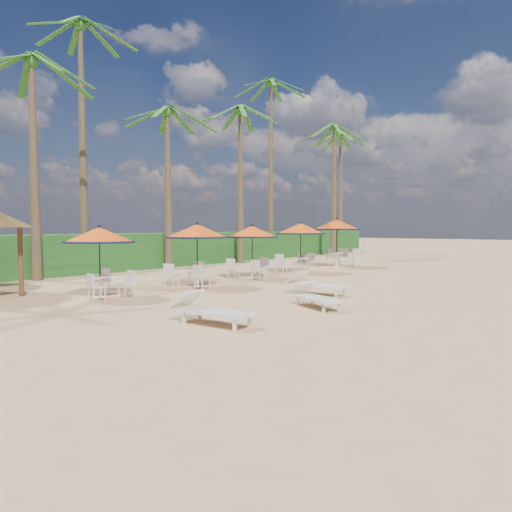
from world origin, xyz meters
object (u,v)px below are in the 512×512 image
(station_1, at_px, (196,239))
(lounger_near, at_px, (209,309))
(station_3, at_px, (300,235))
(station_4, at_px, (338,231))
(lounger_mid, at_px, (314,296))
(station_0, at_px, (101,244))
(station_2, at_px, (252,238))
(lounger_far, at_px, (314,284))

(station_1, relative_size, lounger_near, 1.15)
(station_3, relative_size, station_4, 0.91)
(lounger_mid, bearing_deg, station_3, 152.09)
(station_0, height_order, station_1, station_1)
(station_3, distance_m, lounger_mid, 10.36)
(station_3, bearing_deg, station_2, -92.69)
(station_3, xyz_separation_m, station_4, (-0.18, 4.08, 0.18))
(station_0, relative_size, lounger_far, 1.10)
(station_1, relative_size, lounger_far, 1.15)
(station_1, xyz_separation_m, station_2, (-0.29, 3.63, -0.04))
(station_3, bearing_deg, lounger_far, -54.28)
(lounger_mid, bearing_deg, station_1, -165.77)
(lounger_near, relative_size, lounger_mid, 1.07)
(station_1, distance_m, lounger_mid, 6.00)
(station_1, distance_m, station_2, 3.64)
(station_0, bearing_deg, lounger_mid, 20.60)
(station_4, bearing_deg, lounger_mid, -64.54)
(station_3, relative_size, lounger_near, 1.18)
(station_2, xyz_separation_m, station_3, (0.16, 3.47, 0.10))
(station_3, bearing_deg, lounger_near, -66.62)
(station_3, bearing_deg, station_4, 92.53)
(station_1, xyz_separation_m, lounger_mid, (5.67, -1.36, -1.41))
(station_1, height_order, station_2, station_1)
(station_3, xyz_separation_m, lounger_near, (5.13, -11.87, -1.43))
(station_0, bearing_deg, lounger_near, -11.54)
(lounger_far, bearing_deg, lounger_mid, -59.27)
(station_4, relative_size, lounger_near, 1.30)
(station_2, bearing_deg, lounger_far, -30.59)
(station_0, bearing_deg, station_4, 89.46)
(station_0, height_order, station_3, station_3)
(lounger_near, xyz_separation_m, lounger_far, (-0.67, 5.66, -0.00))
(lounger_far, bearing_deg, station_3, 125.91)
(lounger_mid, bearing_deg, lounger_near, -73.22)
(station_1, relative_size, station_3, 0.97)
(station_3, height_order, station_4, station_4)
(lounger_far, bearing_deg, station_0, -136.24)
(station_1, bearing_deg, lounger_far, 11.64)
(lounger_far, bearing_deg, station_4, 114.48)
(station_1, xyz_separation_m, lounger_far, (4.34, 0.89, -1.38))
(station_2, distance_m, lounger_far, 5.54)
(station_0, distance_m, station_3, 10.76)
(station_4, bearing_deg, lounger_near, -71.58)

